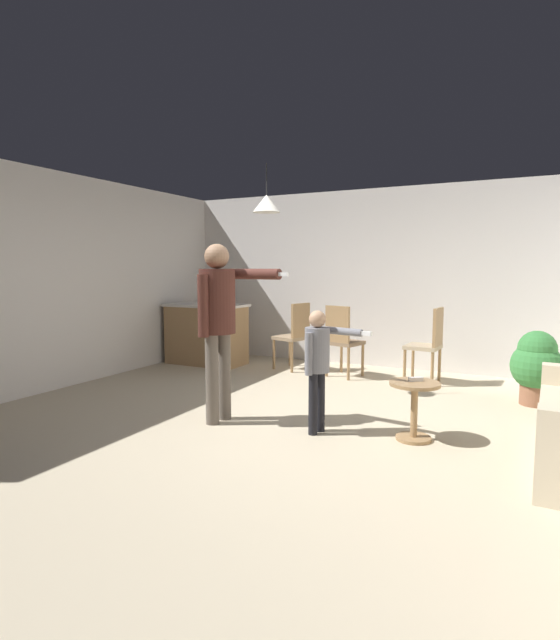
# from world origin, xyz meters

# --- Properties ---
(ground) EXTENTS (7.68, 7.68, 0.00)m
(ground) POSITION_xyz_m (0.00, 0.00, 0.00)
(ground) COLOR beige
(wall_back) EXTENTS (6.40, 0.10, 2.70)m
(wall_back) POSITION_xyz_m (0.00, 3.20, 1.35)
(wall_back) COLOR silver
(wall_back) RESTS_ON ground
(wall_left) EXTENTS (0.10, 6.40, 2.70)m
(wall_left) POSITION_xyz_m (-3.20, 0.00, 1.35)
(wall_left) COLOR silver
(wall_left) RESTS_ON ground
(kitchen_counter) EXTENTS (1.26, 0.66, 0.95)m
(kitchen_counter) POSITION_xyz_m (-2.45, 2.16, 0.48)
(kitchen_counter) COLOR #99754C
(kitchen_counter) RESTS_ON ground
(side_table_by_couch) EXTENTS (0.44, 0.44, 0.52)m
(side_table_by_couch) POSITION_xyz_m (1.22, 0.08, 0.33)
(side_table_by_couch) COLOR #99754C
(side_table_by_couch) RESTS_ON ground
(person_adult) EXTENTS (0.88, 0.50, 1.74)m
(person_adult) POSITION_xyz_m (-0.60, -0.25, 1.08)
(person_adult) COLOR #60564C
(person_adult) RESTS_ON ground
(person_child) EXTENTS (0.61, 0.32, 1.13)m
(person_child) POSITION_xyz_m (0.39, -0.13, 0.70)
(person_child) COLOR black
(person_child) RESTS_ON ground
(dining_chair_by_counter) EXTENTS (0.46, 0.46, 1.00)m
(dining_chair_by_counter) POSITION_xyz_m (0.93, 2.37, 0.55)
(dining_chair_by_counter) COLOR #99754C
(dining_chair_by_counter) RESTS_ON ground
(dining_chair_near_wall) EXTENTS (0.51, 0.51, 1.00)m
(dining_chair_near_wall) POSITION_xyz_m (-0.21, 2.19, 0.55)
(dining_chair_near_wall) COLOR #99754C
(dining_chair_near_wall) RESTS_ON ground
(dining_chair_centre_back) EXTENTS (0.52, 0.52, 1.00)m
(dining_chair_centre_back) POSITION_xyz_m (-1.00, 2.35, 0.55)
(dining_chair_centre_back) COLOR #99754C
(dining_chair_centre_back) RESTS_ON ground
(potted_plant_corner) EXTENTS (0.54, 0.54, 0.83)m
(potted_plant_corner) POSITION_xyz_m (2.19, 1.82, 0.46)
(potted_plant_corner) COLOR brown
(potted_plant_corner) RESTS_ON ground
(spare_remote_on_table) EXTENTS (0.13, 0.10, 0.04)m
(spare_remote_on_table) POSITION_xyz_m (1.22, 0.12, 0.54)
(spare_remote_on_table) COLOR white
(spare_remote_on_table) RESTS_ON side_table_by_couch
(ceiling_light_pendant) EXTENTS (0.32, 0.32, 0.55)m
(ceiling_light_pendant) POSITION_xyz_m (-0.67, 0.86, 2.25)
(ceiling_light_pendant) COLOR silver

